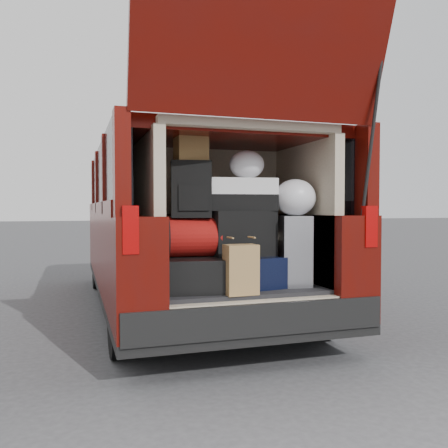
{
  "coord_description": "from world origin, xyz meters",
  "views": [
    {
      "loc": [
        -1.19,
        -3.29,
        1.16
      ],
      "look_at": [
        -0.08,
        0.2,
        1.03
      ],
      "focal_mm": 38.0,
      "sensor_mm": 36.0,
      "label": 1
    }
  ],
  "objects": [
    {
      "name": "ground",
      "position": [
        0.0,
        0.0,
        0.0
      ],
      "size": [
        80.0,
        80.0,
        0.0
      ],
      "primitive_type": "plane",
      "color": "#38383B",
      "rests_on": "ground"
    },
    {
      "name": "minivan",
      "position": [
        0.0,
        1.86,
        0.91
      ],
      "size": [
        1.9,
        5.35,
        2.77
      ],
      "color": "black",
      "rests_on": "ground"
    },
    {
      "name": "load_floor",
      "position": [
        0.0,
        0.28,
        0.28
      ],
      "size": [
        1.24,
        1.05,
        0.55
      ],
      "primitive_type": "cube",
      "color": "black",
      "rests_on": "ground"
    },
    {
      "name": "black_hardshell",
      "position": [
        -0.37,
        0.14,
        0.67
      ],
      "size": [
        0.52,
        0.66,
        0.24
      ],
      "primitive_type": "cube",
      "rotation": [
        0.0,
        0.0,
        -0.14
      ],
      "color": "black",
      "rests_on": "load_floor"
    },
    {
      "name": "navy_hardshell",
      "position": [
        0.06,
        0.14,
        0.67
      ],
      "size": [
        0.53,
        0.61,
        0.24
      ],
      "primitive_type": "cube",
      "rotation": [
        0.0,
        0.0,
        0.18
      ],
      "color": "black",
      "rests_on": "load_floor"
    },
    {
      "name": "silver_roller",
      "position": [
        0.44,
        0.09,
        0.82
      ],
      "size": [
        0.28,
        0.39,
        0.54
      ],
      "primitive_type": "cube",
      "rotation": [
        0.0,
        0.0,
        -0.15
      ],
      "color": "silver",
      "rests_on": "load_floor"
    },
    {
      "name": "kraft_bag",
      "position": [
        -0.08,
        -0.19,
        0.72
      ],
      "size": [
        0.23,
        0.15,
        0.35
      ],
      "primitive_type": "cube",
      "rotation": [
        0.0,
        0.0,
        0.04
      ],
      "color": "#A38149",
      "rests_on": "load_floor"
    },
    {
      "name": "red_duffel",
      "position": [
        -0.37,
        0.15,
        0.94
      ],
      "size": [
        0.47,
        0.33,
        0.29
      ],
      "primitive_type": "cube",
      "rotation": [
        0.0,
        0.0,
        -0.08
      ],
      "color": "#99100D",
      "rests_on": "black_hardshell"
    },
    {
      "name": "black_soft_case",
      "position": [
        0.04,
        0.15,
        0.96
      ],
      "size": [
        0.5,
        0.32,
        0.35
      ],
      "primitive_type": "cube",
      "rotation": [
        0.0,
        0.0,
        0.05
      ],
      "color": "black",
      "rests_on": "navy_hardshell"
    },
    {
      "name": "backpack",
      "position": [
        -0.36,
        0.14,
        1.29
      ],
      "size": [
        0.32,
        0.23,
        0.42
      ],
      "primitive_type": "cube",
      "rotation": [
        0.0,
        0.0,
        -0.17
      ],
      "color": "black",
      "rests_on": "red_duffel"
    },
    {
      "name": "twotone_duffel",
      "position": [
        0.03,
        0.17,
        1.26
      ],
      "size": [
        0.58,
        0.35,
        0.25
      ],
      "primitive_type": "cube",
      "rotation": [
        0.0,
        0.0,
        -0.11
      ],
      "color": "silver",
      "rests_on": "black_soft_case"
    },
    {
      "name": "grocery_sack_lower",
      "position": [
        -0.35,
        0.17,
        1.61
      ],
      "size": [
        0.23,
        0.2,
        0.21
      ],
      "primitive_type": "cube",
      "rotation": [
        0.0,
        0.0,
        0.04
      ],
      "color": "olive",
      "rests_on": "backpack"
    },
    {
      "name": "plastic_bag_center",
      "position": [
        0.1,
        0.18,
        1.49
      ],
      "size": [
        0.29,
        0.28,
        0.22
      ],
      "primitive_type": "ellipsoid",
      "rotation": [
        0.0,
        0.0,
        0.08
      ],
      "color": "silver",
      "rests_on": "twotone_duffel"
    },
    {
      "name": "plastic_bag_right",
      "position": [
        0.45,
        0.04,
        1.24
      ],
      "size": [
        0.35,
        0.33,
        0.28
      ],
      "primitive_type": "ellipsoid",
      "rotation": [
        0.0,
        0.0,
        -0.07
      ],
      "color": "silver",
      "rests_on": "silver_roller"
    }
  ]
}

